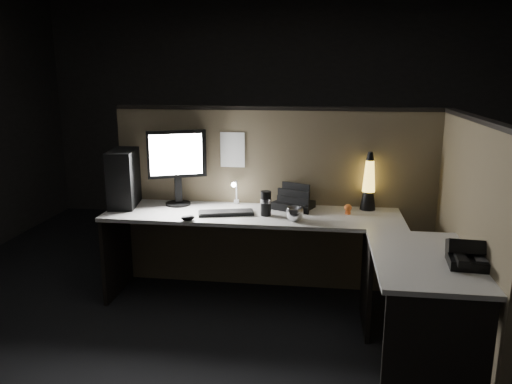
# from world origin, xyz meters

# --- Properties ---
(floor) EXTENTS (6.00, 6.00, 0.00)m
(floor) POSITION_xyz_m (0.00, 0.00, 0.00)
(floor) COLOR black
(floor) RESTS_ON ground
(room_shell) EXTENTS (6.00, 6.00, 6.00)m
(room_shell) POSITION_xyz_m (0.00, 0.00, 1.62)
(room_shell) COLOR silver
(room_shell) RESTS_ON ground
(partition_back) EXTENTS (2.66, 0.06, 1.50)m
(partition_back) POSITION_xyz_m (0.00, 0.93, 0.75)
(partition_back) COLOR brown
(partition_back) RESTS_ON ground
(partition_right) EXTENTS (0.06, 1.66, 1.50)m
(partition_right) POSITION_xyz_m (1.33, 0.10, 0.75)
(partition_right) COLOR brown
(partition_right) RESTS_ON ground
(desk) EXTENTS (2.60, 1.60, 0.73)m
(desk) POSITION_xyz_m (0.18, 0.25, 0.58)
(desk) COLOR beige
(desk) RESTS_ON ground
(pc_tower) EXTENTS (0.27, 0.46, 0.46)m
(pc_tower) POSITION_xyz_m (-1.22, 0.71, 0.96)
(pc_tower) COLOR black
(pc_tower) RESTS_ON desk
(monitor) EXTENTS (0.46, 0.23, 0.61)m
(monitor) POSITION_xyz_m (-0.79, 0.78, 1.10)
(monitor) COLOR black
(monitor) RESTS_ON desk
(keyboard) EXTENTS (0.44, 0.24, 0.02)m
(keyboard) POSITION_xyz_m (-0.34, 0.54, 0.74)
(keyboard) COLOR black
(keyboard) RESTS_ON desk
(mouse) EXTENTS (0.12, 0.11, 0.04)m
(mouse) POSITION_xyz_m (-0.59, 0.34, 0.75)
(mouse) COLOR black
(mouse) RESTS_ON desk
(clip_lamp) EXTENTS (0.04, 0.16, 0.20)m
(clip_lamp) POSITION_xyz_m (-0.32, 0.82, 0.85)
(clip_lamp) COLOR white
(clip_lamp) RESTS_ON desk
(organizer) EXTENTS (0.36, 0.34, 0.21)m
(organizer) POSITION_xyz_m (0.16, 0.79, 0.78)
(organizer) COLOR black
(organizer) RESTS_ON desk
(lava_lamp) EXTENTS (0.12, 0.12, 0.46)m
(lava_lamp) POSITION_xyz_m (0.75, 0.83, 0.92)
(lava_lamp) COLOR black
(lava_lamp) RESTS_ON desk
(travel_mug) EXTENTS (0.08, 0.08, 0.19)m
(travel_mug) POSITION_xyz_m (-0.04, 0.55, 0.83)
(travel_mug) COLOR black
(travel_mug) RESTS_ON desk
(steel_mug) EXTENTS (0.17, 0.17, 0.10)m
(steel_mug) POSITION_xyz_m (0.19, 0.43, 0.78)
(steel_mug) COLOR silver
(steel_mug) RESTS_ON desk
(figurine) EXTENTS (0.06, 0.06, 0.06)m
(figurine) POSITION_xyz_m (0.59, 0.67, 0.78)
(figurine) COLOR orange
(figurine) RESTS_ON desk
(pinned_paper) EXTENTS (0.20, 0.00, 0.29)m
(pinned_paper) POSITION_xyz_m (-0.35, 0.90, 1.18)
(pinned_paper) COLOR white
(pinned_paper) RESTS_ON partition_back
(desk_phone) EXTENTS (0.28, 0.29, 0.16)m
(desk_phone) POSITION_xyz_m (1.24, -0.29, 0.79)
(desk_phone) COLOR black
(desk_phone) RESTS_ON desk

